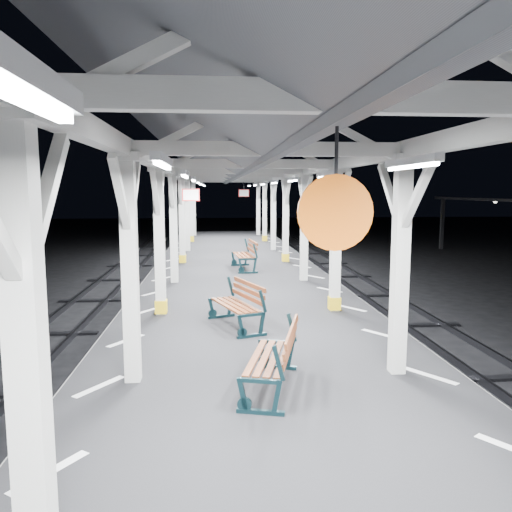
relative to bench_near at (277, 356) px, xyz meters
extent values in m
plane|color=black|center=(-0.07, 2.52, -1.49)|extent=(120.00, 120.00, 0.00)
cube|color=black|center=(-0.07, 2.52, -0.99)|extent=(6.00, 50.00, 1.00)
cube|color=silver|center=(-2.52, 2.52, -0.49)|extent=(1.00, 48.00, 0.01)
cube|color=silver|center=(2.38, 2.52, -0.49)|extent=(1.00, 48.00, 0.01)
cube|color=#2D2D33|center=(-4.52, 2.52, -1.41)|extent=(0.08, 60.00, 0.16)
cube|color=#2D2D33|center=(4.38, 2.52, -1.41)|extent=(0.08, 60.00, 0.16)
cube|color=black|center=(4.93, 2.52, -1.46)|extent=(2.20, 0.22, 0.06)
cube|color=silver|center=(-2.07, -3.48, 1.11)|extent=(0.22, 0.22, 3.20)
cube|color=silver|center=(-2.07, -3.48, 2.77)|extent=(0.40, 0.40, 0.12)
cube|color=silver|center=(-2.07, -2.93, 2.26)|extent=(0.10, 0.99, 0.99)
cube|color=silver|center=(-2.07, 0.52, 1.11)|extent=(0.22, 0.22, 3.20)
cube|color=silver|center=(-2.07, 0.52, 2.77)|extent=(0.40, 0.40, 0.12)
cube|color=silver|center=(-2.07, 1.07, 2.26)|extent=(0.10, 0.99, 0.99)
cube|color=silver|center=(-2.07, -0.03, 2.26)|extent=(0.10, 0.99, 0.99)
cube|color=silver|center=(-2.07, 4.52, 1.11)|extent=(0.22, 0.22, 3.20)
cube|color=silver|center=(-2.07, 4.52, 2.77)|extent=(0.40, 0.40, 0.12)
cube|color=yellow|center=(-2.07, 4.52, -0.31)|extent=(0.26, 0.26, 0.30)
cube|color=silver|center=(-2.07, 5.07, 2.26)|extent=(0.10, 0.99, 0.99)
cube|color=silver|center=(-2.07, 3.97, 2.26)|extent=(0.10, 0.99, 0.99)
cube|color=silver|center=(-2.07, 8.52, 1.11)|extent=(0.22, 0.22, 3.20)
cube|color=silver|center=(-2.07, 8.52, 2.77)|extent=(0.40, 0.40, 0.12)
cube|color=silver|center=(-2.07, 9.07, 2.26)|extent=(0.10, 0.99, 0.99)
cube|color=silver|center=(-2.07, 7.97, 2.26)|extent=(0.10, 0.99, 0.99)
cube|color=silver|center=(-2.07, 12.52, 1.11)|extent=(0.22, 0.22, 3.20)
cube|color=silver|center=(-2.07, 12.52, 2.77)|extent=(0.40, 0.40, 0.12)
cube|color=yellow|center=(-2.07, 12.52, -0.31)|extent=(0.26, 0.26, 0.30)
cube|color=silver|center=(-2.07, 13.07, 2.26)|extent=(0.10, 0.99, 0.99)
cube|color=silver|center=(-2.07, 11.97, 2.26)|extent=(0.10, 0.99, 0.99)
cube|color=silver|center=(-2.07, 16.52, 1.11)|extent=(0.22, 0.22, 3.20)
cube|color=silver|center=(-2.07, 16.52, 2.77)|extent=(0.40, 0.40, 0.12)
cube|color=silver|center=(-2.07, 17.07, 2.26)|extent=(0.10, 0.99, 0.99)
cube|color=silver|center=(-2.07, 15.97, 2.26)|extent=(0.10, 0.99, 0.99)
cube|color=silver|center=(-2.07, 20.52, 1.11)|extent=(0.22, 0.22, 3.20)
cube|color=silver|center=(-2.07, 20.52, 2.77)|extent=(0.40, 0.40, 0.12)
cube|color=yellow|center=(-2.07, 20.52, -0.31)|extent=(0.26, 0.26, 0.30)
cube|color=silver|center=(-2.07, 21.07, 2.26)|extent=(0.10, 0.99, 0.99)
cube|color=silver|center=(-2.07, 19.97, 2.26)|extent=(0.10, 0.99, 0.99)
cube|color=silver|center=(-2.07, 24.52, 1.11)|extent=(0.22, 0.22, 3.20)
cube|color=silver|center=(-2.07, 24.52, 2.77)|extent=(0.40, 0.40, 0.12)
cube|color=silver|center=(-2.07, 25.07, 2.26)|extent=(0.10, 0.99, 0.99)
cube|color=silver|center=(-2.07, 23.97, 2.26)|extent=(0.10, 0.99, 0.99)
cube|color=silver|center=(1.93, 0.52, 1.11)|extent=(0.22, 0.22, 3.20)
cube|color=silver|center=(1.93, 0.52, 2.77)|extent=(0.40, 0.40, 0.12)
cube|color=silver|center=(1.93, 1.07, 2.26)|extent=(0.10, 0.99, 0.99)
cube|color=silver|center=(1.93, -0.03, 2.26)|extent=(0.10, 0.99, 0.99)
cube|color=silver|center=(1.93, 4.52, 1.11)|extent=(0.22, 0.22, 3.20)
cube|color=silver|center=(1.93, 4.52, 2.77)|extent=(0.40, 0.40, 0.12)
cube|color=yellow|center=(1.93, 4.52, -0.31)|extent=(0.26, 0.26, 0.30)
cube|color=silver|center=(1.93, 5.07, 2.26)|extent=(0.10, 0.99, 0.99)
cube|color=silver|center=(1.93, 3.97, 2.26)|extent=(0.10, 0.99, 0.99)
cube|color=silver|center=(1.93, 8.52, 1.11)|extent=(0.22, 0.22, 3.20)
cube|color=silver|center=(1.93, 8.52, 2.77)|extent=(0.40, 0.40, 0.12)
cube|color=silver|center=(1.93, 9.07, 2.26)|extent=(0.10, 0.99, 0.99)
cube|color=silver|center=(1.93, 7.97, 2.26)|extent=(0.10, 0.99, 0.99)
cube|color=silver|center=(1.93, 12.52, 1.11)|extent=(0.22, 0.22, 3.20)
cube|color=silver|center=(1.93, 12.52, 2.77)|extent=(0.40, 0.40, 0.12)
cube|color=yellow|center=(1.93, 12.52, -0.31)|extent=(0.26, 0.26, 0.30)
cube|color=silver|center=(1.93, 13.07, 2.26)|extent=(0.10, 0.99, 0.99)
cube|color=silver|center=(1.93, 11.97, 2.26)|extent=(0.10, 0.99, 0.99)
cube|color=silver|center=(1.93, 16.52, 1.11)|extent=(0.22, 0.22, 3.20)
cube|color=silver|center=(1.93, 16.52, 2.77)|extent=(0.40, 0.40, 0.12)
cube|color=silver|center=(1.93, 17.07, 2.26)|extent=(0.10, 0.99, 0.99)
cube|color=silver|center=(1.93, 15.97, 2.26)|extent=(0.10, 0.99, 0.99)
cube|color=silver|center=(1.93, 20.52, 1.11)|extent=(0.22, 0.22, 3.20)
cube|color=silver|center=(1.93, 20.52, 2.77)|extent=(0.40, 0.40, 0.12)
cube|color=yellow|center=(1.93, 20.52, -0.31)|extent=(0.26, 0.26, 0.30)
cube|color=silver|center=(1.93, 21.07, 2.26)|extent=(0.10, 0.99, 0.99)
cube|color=silver|center=(1.93, 19.97, 2.26)|extent=(0.10, 0.99, 0.99)
cube|color=silver|center=(1.93, 24.52, 1.11)|extent=(0.22, 0.22, 3.20)
cube|color=silver|center=(1.93, 24.52, 2.77)|extent=(0.40, 0.40, 0.12)
cube|color=silver|center=(1.93, 25.07, 2.26)|extent=(0.10, 0.99, 0.99)
cube|color=silver|center=(1.93, 23.97, 2.26)|extent=(0.10, 0.99, 0.99)
cube|color=silver|center=(-2.07, 2.52, 2.89)|extent=(0.18, 48.00, 0.24)
cube|color=silver|center=(1.93, 2.52, 2.89)|extent=(0.18, 48.00, 0.24)
cube|color=silver|center=(-0.07, -3.48, 2.89)|extent=(4.20, 0.14, 0.20)
cube|color=silver|center=(-0.07, 0.52, 2.89)|extent=(4.20, 0.14, 0.20)
cube|color=silver|center=(-0.07, 4.52, 2.89)|extent=(4.20, 0.14, 0.20)
cube|color=silver|center=(-0.07, 8.52, 2.89)|extent=(4.20, 0.14, 0.20)
cube|color=silver|center=(-0.07, 12.52, 2.89)|extent=(4.20, 0.14, 0.20)
cube|color=silver|center=(-0.07, 16.52, 2.89)|extent=(4.20, 0.14, 0.20)
cube|color=silver|center=(-0.07, 20.52, 2.89)|extent=(4.20, 0.14, 0.20)
cube|color=silver|center=(-0.07, 24.52, 2.89)|extent=(4.20, 0.14, 0.20)
cube|color=silver|center=(-0.07, 2.52, 3.81)|extent=(0.16, 48.00, 0.20)
cube|color=#46484D|center=(-1.37, 2.52, 3.43)|extent=(2.80, 49.00, 1.45)
cube|color=#46484D|center=(1.23, 2.52, 3.43)|extent=(2.80, 49.00, 1.45)
cube|color=silver|center=(-1.37, -1.48, 2.61)|extent=(0.10, 1.35, 0.08)
cube|color=white|center=(-1.37, -1.48, 2.56)|extent=(0.05, 1.25, 0.05)
cube|color=silver|center=(-1.37, 2.52, 2.61)|extent=(0.10, 1.35, 0.08)
cube|color=white|center=(-1.37, 2.52, 2.56)|extent=(0.05, 1.25, 0.05)
cube|color=silver|center=(-1.37, 6.52, 2.61)|extent=(0.10, 1.35, 0.08)
cube|color=white|center=(-1.37, 6.52, 2.56)|extent=(0.05, 1.25, 0.05)
cube|color=silver|center=(-1.37, 10.52, 2.61)|extent=(0.10, 1.35, 0.08)
cube|color=white|center=(-1.37, 10.52, 2.56)|extent=(0.05, 1.25, 0.05)
cube|color=silver|center=(-1.37, 14.52, 2.61)|extent=(0.10, 1.35, 0.08)
cube|color=white|center=(-1.37, 14.52, 2.56)|extent=(0.05, 1.25, 0.05)
cube|color=silver|center=(-1.37, 18.52, 2.61)|extent=(0.10, 1.35, 0.08)
cube|color=white|center=(-1.37, 18.52, 2.56)|extent=(0.05, 1.25, 0.05)
cube|color=silver|center=(-1.37, 22.52, 2.61)|extent=(0.10, 1.35, 0.08)
cube|color=white|center=(-1.37, 22.52, 2.56)|extent=(0.05, 1.25, 0.05)
cube|color=silver|center=(1.23, -1.48, 2.61)|extent=(0.10, 1.35, 0.08)
cube|color=white|center=(1.23, -1.48, 2.56)|extent=(0.05, 1.25, 0.05)
cube|color=silver|center=(1.23, 2.52, 2.61)|extent=(0.10, 1.35, 0.08)
cube|color=white|center=(1.23, 2.52, 2.56)|extent=(0.05, 1.25, 0.05)
cube|color=silver|center=(1.23, 6.52, 2.61)|extent=(0.10, 1.35, 0.08)
cube|color=white|center=(1.23, 6.52, 2.56)|extent=(0.05, 1.25, 0.05)
cube|color=silver|center=(1.23, 10.52, 2.61)|extent=(0.10, 1.35, 0.08)
cube|color=white|center=(1.23, 10.52, 2.56)|extent=(0.05, 1.25, 0.05)
cube|color=silver|center=(1.23, 14.52, 2.61)|extent=(0.10, 1.35, 0.08)
cube|color=white|center=(1.23, 14.52, 2.56)|extent=(0.05, 1.25, 0.05)
cube|color=silver|center=(1.23, 18.52, 2.61)|extent=(0.10, 1.35, 0.08)
cube|color=white|center=(1.23, 18.52, 2.56)|extent=(0.05, 1.25, 0.05)
cube|color=silver|center=(1.23, 22.52, 2.61)|extent=(0.10, 1.35, 0.08)
cube|color=white|center=(1.23, 22.52, 2.56)|extent=(0.05, 1.25, 0.05)
cylinder|color=black|center=(-0.07, -3.48, 2.56)|extent=(0.02, 0.02, 0.30)
cylinder|color=orange|center=(-0.07, -3.48, 2.16)|extent=(0.50, 0.04, 0.50)
cylinder|color=black|center=(-1.51, 7.86, 2.53)|extent=(0.02, 0.02, 0.36)
cube|color=red|center=(-1.51, 7.86, 2.18)|extent=(0.50, 0.03, 0.35)
cube|color=white|center=(-1.51, 7.86, 2.18)|extent=(0.44, 0.04, 0.29)
cylinder|color=black|center=(0.61, 17.49, 2.53)|extent=(0.02, 0.02, 0.36)
cube|color=red|center=(0.61, 17.49, 2.18)|extent=(0.50, 0.03, 0.35)
cube|color=white|center=(0.61, 17.49, 2.18)|extent=(0.44, 0.05, 0.29)
cube|color=black|center=(13.93, 24.52, 0.16)|extent=(0.20, 0.20, 3.30)
sphere|color=silver|center=(13.93, 18.52, 1.73)|extent=(0.20, 0.20, 0.20)
sphere|color=silver|center=(13.93, 24.52, 1.73)|extent=(0.20, 0.20, 0.20)
cube|color=#0F272E|center=(-0.30, -0.77, -0.46)|extent=(0.61, 0.21, 0.06)
cube|color=#0F272E|center=(-0.52, -0.71, -0.25)|extent=(0.17, 0.09, 0.47)
cube|color=#0F272E|center=(-0.10, -0.82, -0.25)|extent=(0.15, 0.09, 0.47)
cube|color=#0F272E|center=(-0.08, -0.82, 0.19)|extent=(0.17, 0.09, 0.45)
cube|color=#0F272E|center=(0.11, 0.82, -0.46)|extent=(0.61, 0.21, 0.06)
cube|color=#0F272E|center=(-0.11, 0.87, -0.25)|extent=(0.17, 0.09, 0.47)
cube|color=#0F272E|center=(0.31, 0.76, -0.25)|extent=(0.15, 0.09, 0.47)
cube|color=#0F272E|center=(0.33, 0.76, 0.19)|extent=(0.17, 0.09, 0.45)
cube|color=brown|center=(-0.29, 0.08, -0.03)|extent=(0.48, 1.53, 0.04)
cube|color=brown|center=(-0.16, 0.04, -0.03)|extent=(0.48, 1.53, 0.04)
cube|color=brown|center=(-0.04, 0.01, -0.03)|extent=(0.48, 1.53, 0.04)
cube|color=brown|center=(0.09, -0.02, -0.03)|extent=(0.48, 1.53, 0.04)
cube|color=brown|center=(0.16, -0.04, 0.11)|extent=(0.44, 1.52, 0.10)
cube|color=brown|center=(0.18, -0.05, 0.25)|extent=(0.44, 1.52, 0.10)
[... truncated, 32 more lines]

